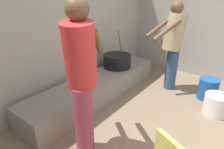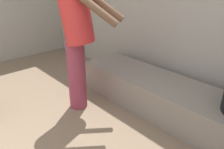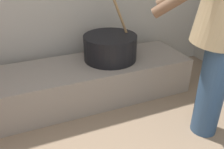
{
  "view_description": "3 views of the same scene",
  "coord_description": "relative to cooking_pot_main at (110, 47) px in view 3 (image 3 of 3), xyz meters",
  "views": [
    {
      "loc": [
        -1.56,
        0.2,
        1.62
      ],
      "look_at": [
        0.19,
        1.51,
        0.69
      ],
      "focal_mm": 30.45,
      "sensor_mm": 36.0,
      "label": 1
    },
    {
      "loc": [
        1.55,
        0.2,
        1.42
      ],
      "look_at": [
        0.27,
        1.35,
        0.66
      ],
      "focal_mm": 35.85,
      "sensor_mm": 36.0,
      "label": 2
    },
    {
      "loc": [
        0.35,
        0.12,
        1.34
      ],
      "look_at": [
        0.87,
        1.37,
        0.62
      ],
      "focal_mm": 38.83,
      "sensor_mm": 36.0,
      "label": 3
    }
  ],
  "objects": [
    {
      "name": "cooking_pot_main",
      "position": [
        0.0,
        0.0,
        0.0
      ],
      "size": [
        0.51,
        0.51,
        0.69
      ],
      "color": "black",
      "rests_on": "hearth_ledge"
    },
    {
      "name": "cook_in_tan_shirt",
      "position": [
        0.44,
        -0.85,
        0.39
      ],
      "size": [
        0.7,
        0.65,
        1.53
      ],
      "color": "navy",
      "rests_on": "ground_plane"
    },
    {
      "name": "hearth_ledge",
      "position": [
        -0.6,
        -0.04,
        -0.3
      ],
      "size": [
        2.68,
        0.6,
        0.36
      ],
      "primitive_type": "cube",
      "color": "slate",
      "rests_on": "ground_plane"
    }
  ]
}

